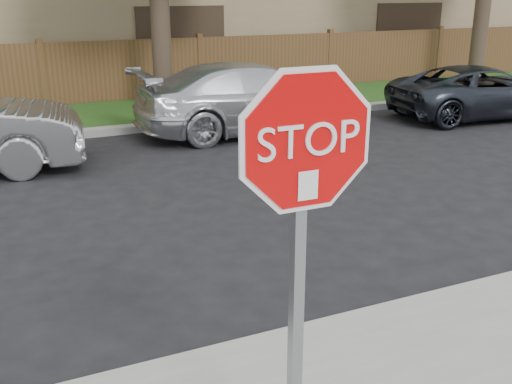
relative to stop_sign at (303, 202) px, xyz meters
name	(u,v)px	position (x,y,z in m)	size (l,w,h in m)	color
ground	(199,359)	(-0.10, 1.48, -1.83)	(90.00, 90.00, 0.00)	black
far_curb	(64,135)	(-0.10, 9.63, -1.75)	(70.00, 0.30, 0.15)	gray
grass_strip	(54,120)	(-0.10, 11.28, -1.77)	(70.00, 3.00, 0.12)	#1E4714
fence	(43,77)	(-0.10, 12.88, -1.03)	(70.00, 0.12, 1.60)	#50391C
stop_sign	(303,202)	(0.00, 0.00, 0.00)	(1.01, 0.13, 2.55)	gray
sedan_right	(254,98)	(3.58, 8.65, -1.12)	(1.98, 4.87, 1.41)	silver
sedan_far_right	(482,92)	(8.92, 7.85, -1.24)	(1.95, 4.23, 1.18)	#2B303A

